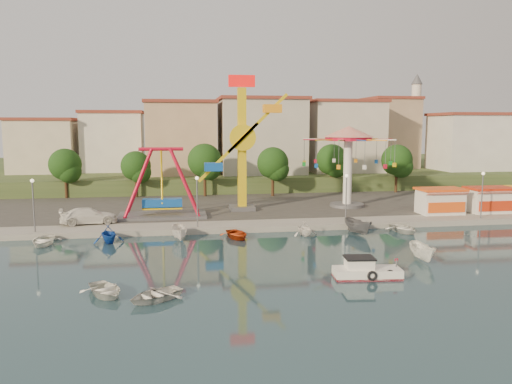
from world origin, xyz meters
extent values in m
plane|color=#152E3B|center=(0.00, 0.00, 0.00)|extent=(200.00, 200.00, 0.00)
cube|color=#9E998E|center=(0.00, 62.00, 0.30)|extent=(200.00, 100.00, 0.60)
cube|color=#4C4944|center=(0.00, 30.00, 0.60)|extent=(90.00, 28.00, 0.01)
cube|color=#384C26|center=(0.00, 67.00, 1.50)|extent=(200.00, 60.00, 3.00)
cube|color=#59595E|center=(-11.76, 19.56, 0.75)|extent=(10.00, 5.00, 0.30)
cube|color=#1451B0|center=(-11.76, 19.56, 2.20)|extent=(4.50, 1.40, 1.00)
cylinder|color=red|center=(-11.76, 19.56, 8.40)|extent=(5.00, 0.40, 0.40)
cube|color=#59595E|center=(-2.08, 22.85, 0.85)|extent=(3.00, 3.00, 0.50)
cube|color=yellow|center=(-2.08, 22.85, 8.10)|extent=(1.00, 1.00, 15.00)
cube|color=#F9100D|center=(-2.08, 22.85, 16.40)|extent=(3.20, 0.50, 1.40)
cylinder|color=yellow|center=(-2.08, 22.05, 9.60)|extent=(3.20, 0.50, 3.20)
cube|color=yellow|center=(-0.28, 21.85, 11.34)|extent=(7.42, 0.35, 7.21)
cube|color=orange|center=(1.51, 21.85, 13.08)|extent=(2.20, 1.20, 1.00)
cylinder|color=#59595E|center=(11.71, 23.27, 0.80)|extent=(4.40, 4.40, 0.40)
cylinder|color=white|center=(11.71, 23.27, 5.10)|extent=(1.10, 1.10, 9.00)
cylinder|color=red|center=(11.71, 23.27, 9.40)|extent=(6.00, 6.00, 0.50)
cone|color=red|center=(11.71, 23.27, 10.30)|extent=(6.40, 6.40, 1.40)
cube|color=white|center=(20.91, 16.50, 2.00)|extent=(5.00, 3.00, 2.80)
cube|color=#E95114|center=(20.91, 16.50, 3.55)|extent=(5.40, 3.40, 0.25)
cube|color=red|center=(20.91, 14.80, 3.20)|extent=(5.00, 0.77, 0.43)
cube|color=white|center=(27.33, 16.50, 2.00)|extent=(5.00, 3.00, 2.80)
cube|color=red|center=(27.33, 16.50, 3.55)|extent=(5.40, 3.40, 0.25)
cube|color=red|center=(27.33, 14.80, 3.20)|extent=(5.00, 0.77, 0.43)
cylinder|color=#59595E|center=(-24.00, 13.00, 3.10)|extent=(0.14, 0.14, 5.00)
cylinder|color=#59595E|center=(-8.00, 13.00, 3.10)|extent=(0.14, 0.14, 5.00)
cylinder|color=#59595E|center=(8.00, 13.00, 3.10)|extent=(0.14, 0.14, 5.00)
cylinder|color=#59595E|center=(24.00, 13.00, 3.10)|extent=(0.14, 0.14, 5.00)
cylinder|color=#382314|center=(-26.00, 36.98, 2.40)|extent=(0.44, 0.44, 3.60)
sphere|color=black|center=(-26.00, 36.98, 5.49)|extent=(4.60, 4.60, 4.60)
cylinder|color=#382314|center=(-16.00, 36.24, 2.30)|extent=(0.44, 0.44, 3.40)
sphere|color=black|center=(-16.00, 36.24, 5.22)|extent=(4.35, 4.35, 4.35)
cylinder|color=#382314|center=(-6.00, 35.81, 2.56)|extent=(0.44, 0.44, 3.92)
sphere|color=black|center=(-6.00, 35.81, 5.94)|extent=(5.02, 5.02, 5.02)
cylinder|color=#382314|center=(4.00, 34.36, 2.43)|extent=(0.44, 0.44, 3.66)
sphere|color=black|center=(4.00, 34.36, 5.58)|extent=(4.68, 4.68, 4.68)
cylinder|color=#382314|center=(14.00, 37.35, 2.50)|extent=(0.44, 0.44, 3.80)
sphere|color=black|center=(14.00, 37.35, 5.77)|extent=(4.86, 4.86, 4.86)
cylinder|color=#382314|center=(24.00, 35.54, 2.49)|extent=(0.44, 0.44, 3.77)
sphere|color=black|center=(24.00, 35.54, 5.73)|extent=(4.83, 4.83, 4.83)
cube|color=beige|center=(-33.37, 46.06, 8.93)|extent=(9.26, 9.53, 11.87)
cube|color=silver|center=(-21.33, 51.38, 7.32)|extent=(12.33, 9.01, 8.63)
cube|color=tan|center=(-8.19, 51.96, 8.62)|extent=(11.95, 9.28, 11.23)
cube|color=beige|center=(5.60, 48.80, 7.60)|extent=(12.59, 10.50, 9.20)
cube|color=beige|center=(19.07, 52.20, 7.62)|extent=(10.75, 9.23, 9.24)
cube|color=tan|center=(32.37, 50.33, 8.61)|extent=(12.77, 10.96, 11.21)
cube|color=silver|center=(44.15, 48.77, 9.18)|extent=(8.23, 8.98, 12.36)
cube|color=beige|center=(56.03, 53.70, 7.38)|extent=(11.59, 10.93, 8.76)
cylinder|color=silver|center=(36.00, 54.00, 11.00)|extent=(1.80, 1.80, 16.00)
cylinder|color=#59595E|center=(36.00, 54.00, 16.00)|extent=(2.80, 2.80, 0.30)
cone|color=#59595E|center=(36.00, 54.00, 20.00)|extent=(2.20, 2.20, 2.00)
cube|color=white|center=(3.61, -4.57, 0.29)|extent=(5.01, 2.34, 0.87)
cube|color=red|center=(3.61, -4.57, 0.08)|extent=(5.01, 2.34, 0.16)
cube|color=white|center=(3.03, -4.47, 1.02)|extent=(2.08, 1.65, 0.87)
cube|color=black|center=(3.03, -4.47, 1.50)|extent=(2.29, 1.86, 0.12)
torus|color=black|center=(3.61, -5.54, 0.44)|extent=(0.75, 0.27, 0.74)
torus|color=black|center=(4.96, -5.49, 0.44)|extent=(0.75, 0.27, 0.74)
imported|color=white|center=(-14.74, -5.59, 0.38)|extent=(4.03, 4.46, 0.76)
imported|color=silver|center=(-11.49, -7.03, 0.38)|extent=(4.49, 4.24, 0.76)
imported|color=white|center=(9.83, -0.86, 0.73)|extent=(1.69, 3.88, 1.46)
imported|color=white|center=(-19.44, 16.53, 1.46)|extent=(6.25, 3.44, 1.71)
imported|color=white|center=(-22.45, 9.80, 0.41)|extent=(2.87, 3.97, 0.81)
imported|color=#1340AB|center=(-16.55, 9.80, 0.85)|extent=(3.59, 3.89, 1.71)
imported|color=silver|center=(-9.88, 9.80, 0.73)|extent=(1.76, 3.89, 1.46)
imported|color=#BF380F|center=(-4.29, 9.80, 0.40)|extent=(3.53, 4.35, 0.79)
imported|color=white|center=(2.63, 9.80, 0.74)|extent=(2.96, 3.26, 1.49)
imported|color=#58575C|center=(8.25, 9.80, 0.80)|extent=(2.52, 4.38, 1.59)
imported|color=white|center=(13.21, 9.80, 0.41)|extent=(3.40, 4.34, 0.82)
camera|label=1|loc=(-9.85, -38.15, 11.00)|focal=35.00mm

